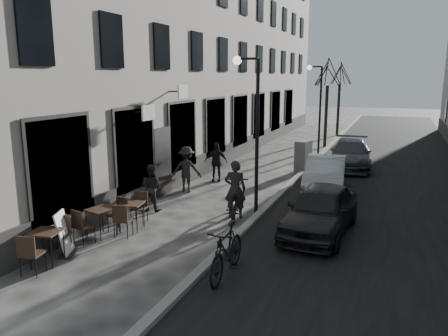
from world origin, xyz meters
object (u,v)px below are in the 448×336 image
Objects in this scene: bistro_set_b at (101,220)px; pedestrian_far at (216,162)px; sign_board at (65,237)px; car_far at (350,154)px; streetlamp_near at (252,118)px; tree_near at (328,73)px; bistro_set_c at (131,213)px; bicycle at (235,200)px; pedestrian_mid at (186,169)px; bistro_set_a at (47,244)px; car_near at (321,210)px; moped at (227,251)px; tree_far at (340,74)px; utility_cabinet at (303,156)px; car_mid at (325,175)px; pedestrian_near at (151,187)px; streetlamp_far at (317,100)px.

bistro_set_b is 1.01× the size of pedestrian_far.
sign_board is 14.94m from car_far.
pedestrian_far reaches higher than car_far.
streetlamp_near reaches higher than car_far.
pedestrian_far is (-2.89, -11.31, -3.82)m from tree_near.
bicycle is at bearing 30.31° from bistro_set_c.
pedestrian_mid is (0.03, 5.32, 0.40)m from bistro_set_b.
tree_near is 18.60m from bistro_set_c.
car_near reaches higher than bistro_set_a.
tree_near is 20.20m from moped.
tree_far reaches higher than car_far.
sign_board reaches higher than bistro_set_c.
moped is (3.80, -8.46, -0.24)m from pedestrian_far.
streetlamp_near reaches higher than utility_cabinet.
car_near is (5.24, 1.75, 0.21)m from bistro_set_c.
sign_board is 0.24× the size of car_far.
moped reaches higher than bistro_set_b.
utility_cabinet is 0.81× the size of pedestrian_mid.
car_mid is at bearing 82.87° from moped.
tree_near is 14.32m from pedestrian_mid.
moped is at bearing -0.14° from bistro_set_a.
bicycle is at bearing -109.98° from car_far.
car_far is (2.58, 9.50, 0.11)m from bicycle.
streetlamp_near is 9.38m from car_far.
tree_near is at bearing -106.59° from bicycle.
bicycle is 9.85m from car_far.
pedestrian_far reaches higher than sign_board.
tree_near is 16.80m from car_near.
car_mid is (-0.60, 4.74, -0.01)m from car_near.
bicycle is 0.46× the size of car_far.
pedestrian_near is at bearing 74.73° from pedestrian_mid.
car_near is at bearing 156.42° from bicycle.
bistro_set_c is 2.26m from sign_board.
pedestrian_mid is 7.59m from moped.
streetlamp_far is 1.24× the size of car_near.
moped reaches higher than bistro_set_a.
streetlamp_far is 3.01× the size of pedestrian_far.
streetlamp_far is at bearing 102.69° from utility_cabinet.
pedestrian_near is (-3.29, -16.00, -3.87)m from tree_near.
tree_far reaches higher than car_near.
moped is at bearing -78.34° from streetlamp_near.
streetlamp_far reaches higher than pedestrian_far.
sign_board is at bearing -81.52° from bistro_set_b.
pedestrian_near is at bearing 76.44° from bistro_set_a.
pedestrian_far is at bearing -113.91° from pedestrian_mid.
car_mid is at bearing -56.07° from utility_cabinet.
pedestrian_near is 4.71m from pedestrian_far.
streetlamp_near reaches higher than bistro_set_a.
streetlamp_near is 3.04× the size of bistro_set_c.
tree_near is 3.33× the size of bistro_set_b.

